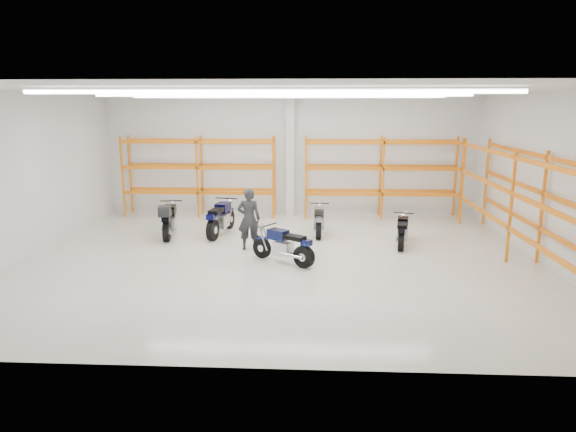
{
  "coord_description": "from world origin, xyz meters",
  "views": [
    {
      "loc": [
        0.89,
        -13.48,
        4.15
      ],
      "look_at": [
        0.18,
        0.5,
        1.09
      ],
      "focal_mm": 32.0,
      "sensor_mm": 36.0,
      "label": 1
    }
  ],
  "objects_px": {
    "motorcycle_back_c": "(319,221)",
    "standing_man": "(249,219)",
    "motorcycle_back_b": "(220,219)",
    "structural_column": "(290,156)",
    "motorcycle_main": "(285,247)",
    "motorcycle_back_a": "(169,220)",
    "motorcycle_back_d": "(402,232)"
  },
  "relations": [
    {
      "from": "motorcycle_back_b",
      "to": "motorcycle_back_c",
      "type": "bearing_deg",
      "value": 3.78
    },
    {
      "from": "motorcycle_back_d",
      "to": "standing_man",
      "type": "distance_m",
      "value": 4.57
    },
    {
      "from": "motorcycle_back_c",
      "to": "standing_man",
      "type": "relative_size",
      "value": 1.06
    },
    {
      "from": "motorcycle_back_b",
      "to": "structural_column",
      "type": "bearing_deg",
      "value": 57.39
    },
    {
      "from": "motorcycle_back_b",
      "to": "standing_man",
      "type": "height_order",
      "value": "standing_man"
    },
    {
      "from": "structural_column",
      "to": "motorcycle_back_a",
      "type": "bearing_deg",
      "value": -135.45
    },
    {
      "from": "motorcycle_back_a",
      "to": "standing_man",
      "type": "bearing_deg",
      "value": -25.54
    },
    {
      "from": "motorcycle_back_d",
      "to": "motorcycle_back_b",
      "type": "bearing_deg",
      "value": 169.61
    },
    {
      "from": "motorcycle_back_d",
      "to": "standing_man",
      "type": "xyz_separation_m",
      "value": [
        -4.51,
        -0.61,
        0.48
      ]
    },
    {
      "from": "motorcycle_main",
      "to": "motorcycle_back_d",
      "type": "height_order",
      "value": "motorcycle_main"
    },
    {
      "from": "motorcycle_back_b",
      "to": "motorcycle_back_d",
      "type": "distance_m",
      "value": 5.75
    },
    {
      "from": "motorcycle_back_c",
      "to": "standing_man",
      "type": "distance_m",
      "value": 2.8
    },
    {
      "from": "structural_column",
      "to": "standing_man",
      "type": "bearing_deg",
      "value": -101.06
    },
    {
      "from": "motorcycle_main",
      "to": "motorcycle_back_c",
      "type": "relative_size",
      "value": 0.9
    },
    {
      "from": "structural_column",
      "to": "motorcycle_back_b",
      "type": "bearing_deg",
      "value": -122.61
    },
    {
      "from": "motorcycle_main",
      "to": "motorcycle_back_a",
      "type": "xyz_separation_m",
      "value": [
        -3.85,
        2.59,
        0.09
      ]
    },
    {
      "from": "motorcycle_back_a",
      "to": "structural_column",
      "type": "xyz_separation_m",
      "value": [
        3.7,
        3.64,
        1.7
      ]
    },
    {
      "from": "motorcycle_main",
      "to": "motorcycle_back_b",
      "type": "height_order",
      "value": "motorcycle_back_b"
    },
    {
      "from": "motorcycle_main",
      "to": "structural_column",
      "type": "bearing_deg",
      "value": 91.39
    },
    {
      "from": "motorcycle_back_b",
      "to": "motorcycle_back_c",
      "type": "xyz_separation_m",
      "value": [
        3.19,
        0.21,
        -0.08
      ]
    },
    {
      "from": "motorcycle_back_c",
      "to": "motorcycle_main",
      "type": "bearing_deg",
      "value": -106.39
    },
    {
      "from": "motorcycle_back_a",
      "to": "structural_column",
      "type": "relative_size",
      "value": 0.5
    },
    {
      "from": "motorcycle_back_b",
      "to": "standing_man",
      "type": "xyz_separation_m",
      "value": [
        1.15,
        -1.64,
        0.39
      ]
    },
    {
      "from": "standing_man",
      "to": "structural_column",
      "type": "xyz_separation_m",
      "value": [
        0.97,
        4.94,
        1.34
      ]
    },
    {
      "from": "motorcycle_main",
      "to": "structural_column",
      "type": "height_order",
      "value": "structural_column"
    },
    {
      "from": "motorcycle_back_a",
      "to": "motorcycle_back_c",
      "type": "relative_size",
      "value": 1.17
    },
    {
      "from": "motorcycle_back_b",
      "to": "motorcycle_back_c",
      "type": "height_order",
      "value": "motorcycle_back_b"
    },
    {
      "from": "standing_man",
      "to": "structural_column",
      "type": "relative_size",
      "value": 0.4
    },
    {
      "from": "motorcycle_main",
      "to": "motorcycle_back_c",
      "type": "height_order",
      "value": "motorcycle_main"
    },
    {
      "from": "motorcycle_back_c",
      "to": "motorcycle_back_d",
      "type": "relative_size",
      "value": 1.04
    },
    {
      "from": "motorcycle_back_d",
      "to": "motorcycle_main",
      "type": "bearing_deg",
      "value": -150.8
    },
    {
      "from": "motorcycle_back_b",
      "to": "motorcycle_back_d",
      "type": "relative_size",
      "value": 1.22
    }
  ]
}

